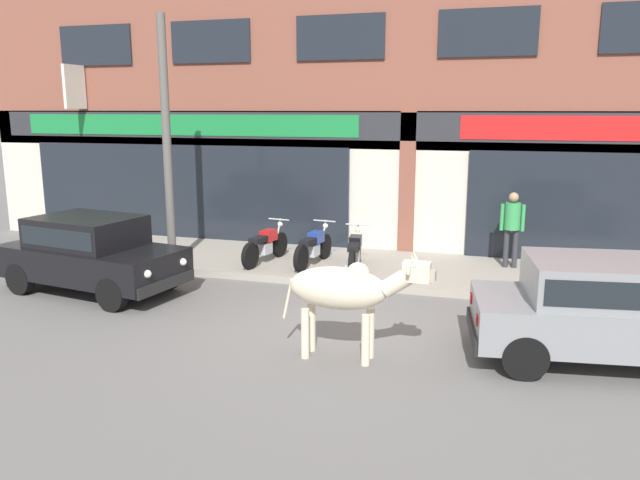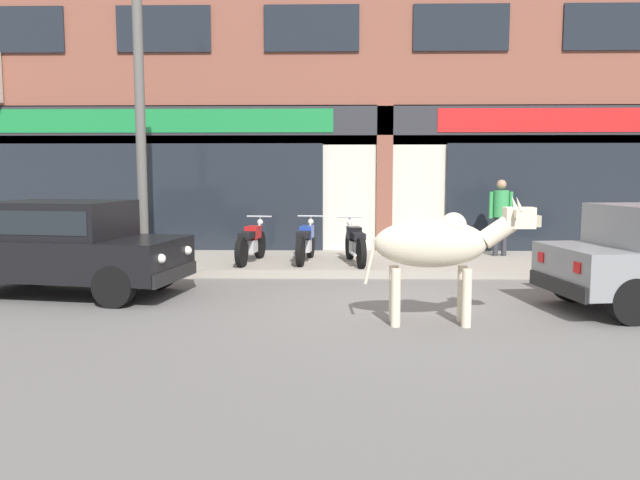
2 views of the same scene
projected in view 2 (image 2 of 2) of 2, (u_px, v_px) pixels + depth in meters
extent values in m
plane|color=#605E5B|center=(413.00, 305.00, 8.97)|extent=(90.00, 90.00, 0.00)
cube|color=gray|center=(390.00, 263.00, 12.65)|extent=(19.00, 3.02, 0.15)
cube|color=brown|center=(385.00, 12.00, 13.85)|extent=(23.00, 0.55, 5.89)
cube|color=beige|center=(383.00, 182.00, 14.25)|extent=(23.00, 0.55, 3.40)
cube|color=#28282D|center=(385.00, 121.00, 13.80)|extent=(22.08, 0.08, 0.64)
cube|color=black|center=(130.00, 197.00, 14.09)|extent=(8.74, 0.10, 2.40)
cube|color=#197A38|center=(127.00, 121.00, 13.89)|extent=(9.20, 0.05, 0.52)
cube|color=brown|center=(384.00, 182.00, 13.96)|extent=(0.36, 0.12, 3.40)
cube|color=black|center=(17.00, 30.00, 13.77)|extent=(2.09, 0.06, 1.00)
cube|color=black|center=(164.00, 29.00, 13.70)|extent=(2.09, 0.06, 1.00)
cube|color=black|center=(312.00, 28.00, 13.63)|extent=(2.09, 0.06, 1.00)
cube|color=black|center=(461.00, 27.00, 13.56)|extent=(2.09, 0.06, 1.00)
cube|color=black|center=(612.00, 27.00, 13.49)|extent=(2.09, 0.06, 1.00)
ellipsoid|color=beige|center=(430.00, 243.00, 7.72)|extent=(1.40, 0.53, 0.60)
sphere|color=beige|center=(454.00, 225.00, 7.69)|extent=(0.32, 0.32, 0.32)
cylinder|color=beige|center=(462.00, 294.00, 7.92)|extent=(0.12, 0.12, 0.72)
cylinder|color=beige|center=(467.00, 298.00, 7.63)|extent=(0.12, 0.12, 0.72)
cylinder|color=beige|center=(394.00, 293.00, 7.94)|extent=(0.12, 0.12, 0.72)
cylinder|color=beige|center=(396.00, 298.00, 7.66)|extent=(0.12, 0.12, 0.72)
cylinder|color=beige|center=(497.00, 231.00, 7.68)|extent=(0.47, 0.24, 0.43)
cube|color=beige|center=(519.00, 218.00, 7.65)|extent=(0.36, 0.22, 0.26)
cube|color=tan|center=(534.00, 221.00, 7.65)|extent=(0.14, 0.16, 0.14)
cone|color=beige|center=(514.00, 203.00, 7.73)|extent=(0.11, 0.06, 0.19)
cone|color=beige|center=(519.00, 204.00, 7.54)|extent=(0.11, 0.06, 0.19)
cube|color=beige|center=(509.00, 212.00, 7.81)|extent=(0.04, 0.14, 0.10)
cube|color=beige|center=(516.00, 214.00, 7.49)|extent=(0.04, 0.14, 0.10)
cylinder|color=beige|center=(370.00, 261.00, 7.76)|extent=(0.16, 0.04, 0.60)
cylinder|color=black|center=(572.00, 281.00, 9.17)|extent=(0.62, 0.26, 0.60)
cylinder|color=black|center=(632.00, 301.00, 7.75)|extent=(0.62, 0.26, 0.60)
cube|color=black|center=(559.00, 286.00, 8.38)|extent=(0.32, 1.52, 0.20)
cube|color=red|center=(541.00, 257.00, 8.84)|extent=(0.05, 0.16, 0.14)
cube|color=red|center=(578.00, 268.00, 7.86)|extent=(0.05, 0.16, 0.14)
cylinder|color=black|center=(158.00, 271.00, 10.16)|extent=(0.62, 0.27, 0.60)
cylinder|color=black|center=(114.00, 287.00, 8.75)|extent=(0.62, 0.27, 0.60)
cylinder|color=black|center=(32.00, 267.00, 10.58)|extent=(0.62, 0.27, 0.60)
cube|color=black|center=(68.00, 257.00, 9.63)|extent=(3.71, 2.14, 0.60)
cube|color=black|center=(61.00, 219.00, 9.59)|extent=(2.11, 1.73, 0.56)
cube|color=black|center=(61.00, 219.00, 9.59)|extent=(1.96, 1.72, 0.35)
cube|color=black|center=(173.00, 274.00, 9.34)|extent=(0.36, 1.52, 0.20)
sphere|color=silver|center=(187.00, 250.00, 9.78)|extent=(0.14, 0.14, 0.14)
sphere|color=silver|center=(161.00, 259.00, 8.84)|extent=(0.14, 0.14, 0.14)
cylinder|color=black|center=(260.00, 245.00, 12.77)|extent=(0.19, 0.57, 0.56)
cylinder|color=black|center=(242.00, 252.00, 11.54)|extent=(0.19, 0.57, 0.56)
cube|color=#B2B5BA|center=(251.00, 246.00, 12.13)|extent=(0.25, 0.35, 0.24)
cube|color=red|center=(253.00, 232.00, 12.26)|extent=(0.30, 0.43, 0.24)
cube|color=black|center=(247.00, 235.00, 11.87)|extent=(0.30, 0.55, 0.12)
cylinder|color=#B2B5BA|center=(259.00, 230.00, 12.68)|extent=(0.08, 0.27, 0.59)
cylinder|color=#B2B5BA|center=(259.00, 216.00, 12.68)|extent=(0.52, 0.11, 0.03)
sphere|color=silver|center=(260.00, 222.00, 12.76)|extent=(0.12, 0.12, 0.12)
cylinder|color=#B2B5BA|center=(240.00, 252.00, 11.81)|extent=(0.13, 0.48, 0.06)
cylinder|color=black|center=(311.00, 244.00, 12.85)|extent=(0.16, 0.57, 0.56)
cylinder|color=black|center=(300.00, 252.00, 11.62)|extent=(0.16, 0.57, 0.56)
cube|color=#B2B5BA|center=(306.00, 246.00, 12.21)|extent=(0.24, 0.34, 0.24)
cube|color=navy|center=(307.00, 232.00, 12.34)|extent=(0.28, 0.42, 0.24)
cube|color=black|center=(304.00, 235.00, 11.95)|extent=(0.28, 0.54, 0.12)
cylinder|color=#B2B5BA|center=(310.00, 230.00, 12.76)|extent=(0.07, 0.27, 0.59)
cylinder|color=#B2B5BA|center=(310.00, 216.00, 12.77)|extent=(0.52, 0.09, 0.03)
sphere|color=silver|center=(311.00, 222.00, 12.84)|extent=(0.12, 0.12, 0.12)
cylinder|color=#B2B5BA|center=(297.00, 252.00, 11.88)|extent=(0.11, 0.48, 0.06)
cylinder|color=black|center=(350.00, 245.00, 12.63)|extent=(0.18, 0.57, 0.56)
cylinder|color=black|center=(361.00, 253.00, 11.40)|extent=(0.18, 0.57, 0.56)
cube|color=#B2B5BA|center=(355.00, 247.00, 11.99)|extent=(0.24, 0.35, 0.24)
cube|color=black|center=(354.00, 233.00, 12.12)|extent=(0.29, 0.43, 0.24)
cube|color=black|center=(358.00, 236.00, 11.73)|extent=(0.29, 0.55, 0.12)
cylinder|color=#B2B5BA|center=(350.00, 231.00, 12.54)|extent=(0.08, 0.27, 0.59)
cylinder|color=#B2B5BA|center=(350.00, 217.00, 12.55)|extent=(0.52, 0.11, 0.03)
sphere|color=silver|center=(350.00, 223.00, 12.62)|extent=(0.12, 0.12, 0.12)
cylinder|color=#B2B5BA|center=(353.00, 254.00, 11.63)|extent=(0.13, 0.48, 0.06)
cylinder|color=#2D2D33|center=(504.00, 236.00, 13.12)|extent=(0.11, 0.11, 0.82)
cylinder|color=#2D2D33|center=(496.00, 236.00, 13.11)|extent=(0.11, 0.11, 0.82)
cylinder|color=#33934C|center=(501.00, 204.00, 13.04)|extent=(0.32, 0.32, 0.56)
cylinder|color=#33934C|center=(511.00, 205.00, 13.05)|extent=(0.08, 0.08, 0.56)
cylinder|color=#33934C|center=(491.00, 205.00, 13.04)|extent=(0.08, 0.08, 0.56)
sphere|color=tan|center=(502.00, 185.00, 13.00)|extent=(0.20, 0.20, 0.20)
cylinder|color=#595651|center=(141.00, 126.00, 11.26)|extent=(0.18, 0.18, 5.18)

